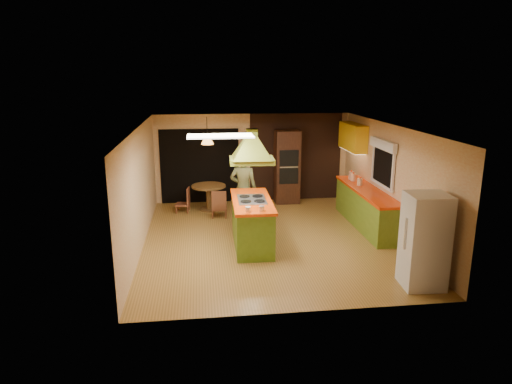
{
  "coord_description": "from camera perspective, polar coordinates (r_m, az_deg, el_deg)",
  "views": [
    {
      "loc": [
        -1.46,
        -9.49,
        3.59
      ],
      "look_at": [
        -0.32,
        -0.21,
        1.15
      ],
      "focal_mm": 32.0,
      "sensor_mm": 36.0,
      "label": 1
    }
  ],
  "objects": [
    {
      "name": "ground",
      "position": [
        10.25,
        1.66,
        -5.88
      ],
      "size": [
        6.5,
        6.5,
        0.0
      ],
      "primitive_type": "plane",
      "color": "olive",
      "rests_on": "ground"
    },
    {
      "name": "fluor_panel",
      "position": [
        8.37,
        -4.48,
        6.99
      ],
      "size": [
        1.2,
        0.6,
        0.03
      ],
      "primitive_type": "cube",
      "color": "white",
      "rests_on": "ceiling_plane"
    },
    {
      "name": "dining_table",
      "position": [
        12.32,
        -5.93,
        -0.09
      ],
      "size": [
        0.91,
        0.91,
        0.69
      ],
      "rotation": [
        0.0,
        0.0,
        -0.38
      ],
      "color": "brown",
      "rests_on": "ground"
    },
    {
      "name": "man",
      "position": [
        10.93,
        -1.59,
        0.35
      ],
      "size": [
        0.75,
        0.59,
        1.79
      ],
      "primitive_type": "imported",
      "rotation": [
        0.0,
        0.0,
        2.87
      ],
      "color": "#4F512A",
      "rests_on": "ground"
    },
    {
      "name": "nook_opening",
      "position": [
        12.97,
        -7.04,
        3.22
      ],
      "size": [
        2.2,
        0.03,
        2.1
      ],
      "primitive_type": "cube",
      "color": "black",
      "rests_on": "ground"
    },
    {
      "name": "room_walls",
      "position": [
        9.89,
        1.71,
        0.92
      ],
      "size": [
        5.5,
        6.5,
        6.5
      ],
      "color": "beige",
      "rests_on": "ground"
    },
    {
      "name": "canister_large",
      "position": [
        12.08,
        11.82,
        2.03
      ],
      "size": [
        0.17,
        0.17,
        0.2
      ],
      "primitive_type": "cylinder",
      "rotation": [
        0.0,
        0.0,
        -0.29
      ],
      "color": "beige",
      "rests_on": "right_counter"
    },
    {
      "name": "window_right",
      "position": [
        10.89,
        15.62,
        4.46
      ],
      "size": [
        0.12,
        1.35,
        1.06
      ],
      "color": "black",
      "rests_on": "room_walls"
    },
    {
      "name": "canister_medium",
      "position": [
        11.94,
        12.06,
        1.82
      ],
      "size": [
        0.14,
        0.14,
        0.18
      ],
      "primitive_type": "cylinder",
      "rotation": [
        0.0,
        0.0,
        0.09
      ],
      "color": "#FCE8CA",
      "rests_on": "right_counter"
    },
    {
      "name": "chair_left",
      "position": [
        12.27,
        -9.17,
        -0.99
      ],
      "size": [
        0.41,
        0.41,
        0.66
      ],
      "primitive_type": null,
      "rotation": [
        0.0,
        0.0,
        -1.71
      ],
      "color": "brown",
      "rests_on": "ground"
    },
    {
      "name": "right_counter",
      "position": [
        11.27,
        13.63,
        -1.92
      ],
      "size": [
        0.62,
        3.05,
        0.92
      ],
      "color": "olive",
      "rests_on": "ground"
    },
    {
      "name": "pendant_lamp",
      "position": [
        12.04,
        -6.1,
        6.47
      ],
      "size": [
        0.4,
        0.4,
        0.21
      ],
      "primitive_type": "cone",
      "rotation": [
        0.0,
        0.0,
        0.24
      ],
      "color": "#FF9E3F",
      "rests_on": "ceiling_plane"
    },
    {
      "name": "chair_near",
      "position": [
        11.73,
        -4.62,
        -1.41
      ],
      "size": [
        0.42,
        0.42,
        0.72
      ],
      "primitive_type": null,
      "rotation": [
        0.0,
        0.0,
        3.07
      ],
      "color": "brown",
      "rests_on": "ground"
    },
    {
      "name": "refrigerator",
      "position": [
        8.31,
        20.32,
        -5.76
      ],
      "size": [
        0.72,
        0.69,
        1.65
      ],
      "primitive_type": "cube",
      "rotation": [
        0.0,
        0.0,
        -0.07
      ],
      "color": "silver",
      "rests_on": "ground"
    },
    {
      "name": "canister_small",
      "position": [
        11.49,
        12.85,
        1.24
      ],
      "size": [
        0.16,
        0.16,
        0.17
      ],
      "primitive_type": "cylinder",
      "rotation": [
        0.0,
        0.0,
        -0.37
      ],
      "color": "beige",
      "rests_on": "right_counter"
    },
    {
      "name": "ceiling_plane",
      "position": [
        9.67,
        1.77,
        8.14
      ],
      "size": [
        6.5,
        6.5,
        0.0
      ],
      "primitive_type": "plane",
      "rotation": [
        3.14,
        0.0,
        0.0
      ],
      "color": "silver",
      "rests_on": "room_walls"
    },
    {
      "name": "brick_panel",
      "position": [
        13.22,
        4.97,
        4.37
      ],
      "size": [
        2.64,
        0.03,
        2.5
      ],
      "primitive_type": "cube",
      "color": "#381E14",
      "rests_on": "ground"
    },
    {
      "name": "upper_cabinets",
      "position": [
        12.48,
        12.01,
        6.75
      ],
      "size": [
        0.34,
        1.4,
        0.7
      ],
      "primitive_type": "cube",
      "color": "yellow",
      "rests_on": "room_walls"
    },
    {
      "name": "range_hood",
      "position": [
        9.34,
        -0.54,
        6.4
      ],
      "size": [
        0.94,
        0.69,
        0.78
      ],
      "rotation": [
        0.0,
        0.0,
        -0.04
      ],
      "color": "olive",
      "rests_on": "ceiling_plane"
    },
    {
      "name": "wall_oven",
      "position": [
        12.93,
        3.88,
        3.16
      ],
      "size": [
        0.68,
        0.6,
        2.06
      ],
      "rotation": [
        0.0,
        0.0,
        0.01
      ],
      "color": "#3F2114",
      "rests_on": "ground"
    },
    {
      "name": "kitchen_island",
      "position": [
        9.74,
        -0.51,
        -3.8
      ],
      "size": [
        0.87,
        2.05,
        1.03
      ],
      "rotation": [
        0.0,
        0.0,
        -0.02
      ],
      "color": "#5A8521",
      "rests_on": "ground"
    }
  ]
}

